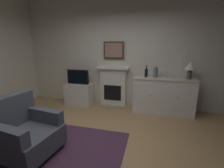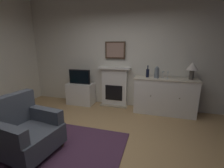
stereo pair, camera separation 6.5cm
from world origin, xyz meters
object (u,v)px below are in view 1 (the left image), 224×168
object	(u,v)px
sideboard_cabinet	(163,95)
vase_decorative	(155,72)
wine_glass_left	(161,73)
table_lamp	(190,67)
tv_set	(78,77)
wine_bottle	(146,73)
framed_picture	(114,50)
wine_glass_center	(166,73)
fireplace_unit	(113,87)
armchair	(25,132)
tv_cabinet	(79,94)

from	to	relation	value
sideboard_cabinet	vase_decorative	xyz separation A→B (m)	(-0.22, -0.05, 0.59)
sideboard_cabinet	wine_glass_left	distance (m)	0.57
table_lamp	tv_set	size ratio (longest dim) A/B	0.65
table_lamp	wine_bottle	distance (m)	1.00
framed_picture	tv_set	bearing A→B (deg)	-166.69
vase_decorative	wine_glass_center	bearing A→B (deg)	6.01
fireplace_unit	framed_picture	size ratio (longest dim) A/B	2.00
wine_bottle	armchair	size ratio (longest dim) A/B	0.32
wine_glass_left	armchair	xyz separation A→B (m)	(-2.04, -2.17, -0.64)
sideboard_cabinet	tv_set	size ratio (longest dim) A/B	2.38
wine_bottle	tv_set	distance (m)	1.87
fireplace_unit	sideboard_cabinet	distance (m)	1.34
vase_decorative	armchair	distance (m)	2.91
table_lamp	wine_glass_center	world-z (taller)	table_lamp
framed_picture	sideboard_cabinet	size ratio (longest dim) A/B	0.37
sideboard_cabinet	tv_set	world-z (taller)	tv_set
fireplace_unit	vase_decorative	distance (m)	1.23
armchair	tv_set	bearing A→B (deg)	94.98
table_lamp	armchair	distance (m)	3.52
framed_picture	wine_glass_center	world-z (taller)	framed_picture
tv_set	sideboard_cabinet	bearing A→B (deg)	0.20
wine_bottle	wine_glass_center	xyz separation A→B (m)	(0.47, -0.03, 0.01)
wine_bottle	wine_glass_left	bearing A→B (deg)	1.70
wine_glass_center	armchair	bearing A→B (deg)	-135.16
table_lamp	wine_glass_left	distance (m)	0.64
wine_glass_center	framed_picture	bearing A→B (deg)	169.77
framed_picture	table_lamp	world-z (taller)	framed_picture
fireplace_unit	sideboard_cabinet	bearing A→B (deg)	-7.63
fireplace_unit	wine_glass_left	world-z (taller)	fireplace_unit
fireplace_unit	wine_bottle	world-z (taller)	wine_bottle
tv_set	armchair	xyz separation A→B (m)	(0.19, -2.15, -0.43)
tv_cabinet	tv_set	world-z (taller)	tv_set
wine_glass_center	table_lamp	bearing A→B (deg)	2.59
table_lamp	wine_bottle	size ratio (longest dim) A/B	1.38
wine_bottle	vase_decorative	world-z (taller)	wine_bottle
framed_picture	tv_set	size ratio (longest dim) A/B	0.89
table_lamp	vase_decorative	bearing A→B (deg)	-176.27
fireplace_unit	wine_glass_left	distance (m)	1.35
sideboard_cabinet	tv_cabinet	world-z (taller)	sideboard_cabinet
framed_picture	wine_glass_left	size ratio (longest dim) A/B	3.33
tv_set	armchair	world-z (taller)	tv_set
table_lamp	wine_glass_center	xyz separation A→B (m)	(-0.51, -0.02, -0.16)
fireplace_unit	tv_cabinet	distance (m)	1.02
tv_cabinet	tv_set	distance (m)	0.51
wine_glass_left	tv_set	xyz separation A→B (m)	(-2.23, -0.02, -0.21)
wine_bottle	wine_glass_left	xyz separation A→B (m)	(0.36, 0.01, 0.01)
wine_glass_center	tv_set	size ratio (longest dim) A/B	0.27
table_lamp	armchair	world-z (taller)	table_lamp
framed_picture	wine_glass_center	distance (m)	1.48
wine_glass_center	tv_set	bearing A→B (deg)	179.63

